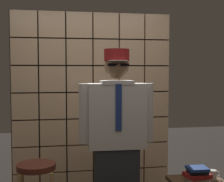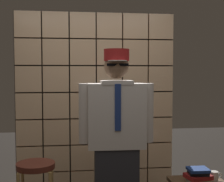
# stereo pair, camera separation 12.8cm
# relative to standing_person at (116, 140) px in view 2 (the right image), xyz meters

# --- Properties ---
(glass_block_wall) EXTENTS (2.03, 0.10, 2.37)m
(glass_block_wall) POSITION_rel_standing_person_xyz_m (-0.10, 1.10, 0.22)
(glass_block_wall) COLOR #E0B78C
(glass_block_wall) RESTS_ON ground
(standing_person) EXTENTS (0.72, 0.31, 1.80)m
(standing_person) POSITION_rel_standing_person_xyz_m (0.00, 0.00, 0.00)
(standing_person) COLOR #28282D
(standing_person) RESTS_ON ground
(book_stack) EXTENTS (0.25, 0.23, 0.15)m
(book_stack) POSITION_rel_standing_person_xyz_m (0.78, -0.11, -0.34)
(book_stack) COLOR gray
(book_stack) RESTS_ON side_table
(coffee_mug) EXTENTS (0.13, 0.08, 0.09)m
(coffee_mug) POSITION_rel_standing_person_xyz_m (0.96, -0.07, -0.37)
(coffee_mug) COLOR silver
(coffee_mug) RESTS_ON side_table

